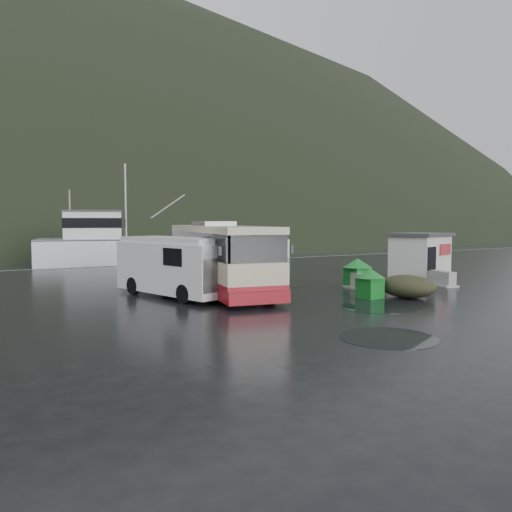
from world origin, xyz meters
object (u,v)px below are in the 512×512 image
white_van (175,296)px  waste_bin_left (370,298)px  coach_bus (219,289)px  jersey_barrier_b (443,286)px  ticket_kiosk (419,280)px  fishing_trawler (158,258)px  jersey_barrier_a (357,289)px  waste_bin_right (357,287)px  dome_tent (407,298)px

white_van → waste_bin_left: bearing=-49.5°
coach_bus → waste_bin_left: size_ratio=9.16×
coach_bus → jersey_barrier_b: 12.26m
waste_bin_left → ticket_kiosk: bearing=26.2°
fishing_trawler → jersey_barrier_a: bearing=-73.2°
white_van → waste_bin_right: size_ratio=4.31×
white_van → ticket_kiosk: size_ratio=1.85×
coach_bus → jersey_barrier_b: coach_bus is taller
jersey_barrier_a → jersey_barrier_b: size_ratio=1.02×
dome_tent → jersey_barrier_a: bearing=87.3°
jersey_barrier_b → fishing_trawler: size_ratio=0.06×
coach_bus → waste_bin_left: (4.69, -6.20, 0.00)m
coach_bus → white_van: bearing=-148.0°
waste_bin_right → fishing_trawler: (-1.71, 26.41, 0.00)m
waste_bin_left → dome_tent: bearing=-26.7°
jersey_barrier_b → dome_tent: bearing=-158.2°
coach_bus → fishing_trawler: size_ratio=0.49×
jersey_barrier_a → fishing_trawler: bearing=92.9°
fishing_trawler → dome_tent: bearing=-73.9°
waste_bin_left → jersey_barrier_a: (1.75, 2.78, 0.00)m
white_van → waste_bin_left: 9.10m
dome_tent → white_van: bearing=146.9°
dome_tent → ticket_kiosk: size_ratio=0.74×
dome_tent → ticket_kiosk: (6.01, 4.52, 0.00)m
coach_bus → waste_bin_right: coach_bus is taller
waste_bin_right → ticket_kiosk: size_ratio=0.43×
ticket_kiosk → fishing_trawler: fishing_trawler is taller
white_van → coach_bus: bearing=5.6°
jersey_barrier_b → coach_bus: bearing=155.7°
ticket_kiosk → jersey_barrier_b: (-1.11, -2.57, 0.00)m
waste_bin_right → ticket_kiosk: 5.53m
fishing_trawler → waste_bin_left: bearing=-76.9°
ticket_kiosk → dome_tent: bearing=-158.2°
ticket_kiosk → fishing_trawler: 26.82m
dome_tent → waste_bin_left: bearing=153.3°
dome_tent → jersey_barrier_a: size_ratio=1.60×
waste_bin_right → fishing_trawler: 26.46m
waste_bin_left → jersey_barrier_b: waste_bin_left is taller
ticket_kiosk → fishing_trawler: size_ratio=0.14×
waste_bin_right → dome_tent: waste_bin_right is taller
white_van → waste_bin_right: bearing=-26.9°
white_van → ticket_kiosk: (15.11, -1.40, 0.00)m
jersey_barrier_b → waste_bin_right: bearing=155.7°
waste_bin_right → jersey_barrier_b: (4.40, -1.99, 0.00)m
jersey_barrier_a → coach_bus: bearing=152.0°
waste_bin_right → jersey_barrier_a: (-0.34, -0.37, 0.00)m
dome_tent → jersey_barrier_a: dome_tent is taller
jersey_barrier_b → fishing_trawler: bearing=102.1°
white_van → jersey_barrier_a: bearing=-29.5°
coach_bus → jersey_barrier_b: size_ratio=7.66×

